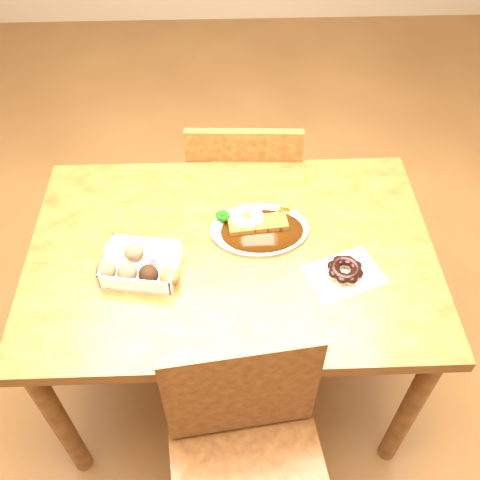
{
  "coord_description": "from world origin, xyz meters",
  "views": [
    {
      "loc": [
        -0.01,
        -1.03,
        1.95
      ],
      "look_at": [
        0.02,
        -0.02,
        0.81
      ],
      "focal_mm": 40.0,
      "sensor_mm": 36.0,
      "label": 1
    }
  ],
  "objects_px": {
    "donut_box": "(139,264)",
    "pon_de_ring": "(345,271)",
    "table": "(232,270)",
    "katsu_curry_plate": "(258,227)",
    "chair_near": "(249,467)",
    "chair_far": "(244,192)"
  },
  "relations": [
    {
      "from": "chair_far",
      "to": "donut_box",
      "type": "bearing_deg",
      "value": 64.93
    },
    {
      "from": "chair_near",
      "to": "donut_box",
      "type": "height_order",
      "value": "chair_near"
    },
    {
      "from": "pon_de_ring",
      "to": "chair_near",
      "type": "bearing_deg",
      "value": -123.88
    },
    {
      "from": "pon_de_ring",
      "to": "katsu_curry_plate",
      "type": "bearing_deg",
      "value": 142.07
    },
    {
      "from": "chair_near",
      "to": "pon_de_ring",
      "type": "xyz_separation_m",
      "value": [
        0.29,
        0.43,
        0.29
      ]
    },
    {
      "from": "table",
      "to": "katsu_curry_plate",
      "type": "xyz_separation_m",
      "value": [
        0.08,
        0.07,
        0.11
      ]
    },
    {
      "from": "donut_box",
      "to": "pon_de_ring",
      "type": "distance_m",
      "value": 0.58
    },
    {
      "from": "chair_near",
      "to": "donut_box",
      "type": "xyz_separation_m",
      "value": [
        -0.29,
        0.46,
        0.3
      ]
    },
    {
      "from": "chair_far",
      "to": "donut_box",
      "type": "relative_size",
      "value": 3.68
    },
    {
      "from": "chair_near",
      "to": "katsu_curry_plate",
      "type": "xyz_separation_m",
      "value": [
        0.05,
        0.61,
        0.29
      ]
    },
    {
      "from": "chair_far",
      "to": "katsu_curry_plate",
      "type": "height_order",
      "value": "chair_far"
    },
    {
      "from": "table",
      "to": "pon_de_ring",
      "type": "distance_m",
      "value": 0.36
    },
    {
      "from": "katsu_curry_plate",
      "to": "table",
      "type": "bearing_deg",
      "value": -138.45
    },
    {
      "from": "table",
      "to": "pon_de_ring",
      "type": "relative_size",
      "value": 4.85
    },
    {
      "from": "chair_near",
      "to": "donut_box",
      "type": "distance_m",
      "value": 0.63
    },
    {
      "from": "katsu_curry_plate",
      "to": "pon_de_ring",
      "type": "distance_m",
      "value": 0.3
    },
    {
      "from": "katsu_curry_plate",
      "to": "donut_box",
      "type": "bearing_deg",
      "value": -157.21
    },
    {
      "from": "chair_far",
      "to": "chair_near",
      "type": "distance_m",
      "value": 1.07
    },
    {
      "from": "chair_far",
      "to": "chair_near",
      "type": "xyz_separation_m",
      "value": [
        -0.03,
        -1.07,
        0.0
      ]
    },
    {
      "from": "chair_far",
      "to": "chair_near",
      "type": "relative_size",
      "value": 1.0
    },
    {
      "from": "donut_box",
      "to": "pon_de_ring",
      "type": "height_order",
      "value": "donut_box"
    },
    {
      "from": "table",
      "to": "chair_near",
      "type": "distance_m",
      "value": 0.56
    }
  ]
}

